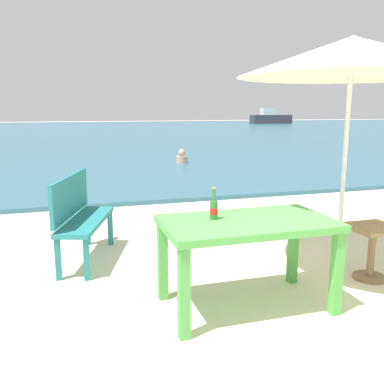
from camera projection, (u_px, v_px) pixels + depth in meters
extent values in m
plane|color=beige|center=(345.00, 365.00, 2.73)|extent=(120.00, 120.00, 0.00)
cube|color=#2D6075|center=(88.00, 132.00, 30.89)|extent=(120.00, 50.00, 0.08)
cube|color=#4C9E47|center=(247.00, 223.00, 3.42)|extent=(1.40, 0.80, 0.06)
cube|color=#4C9E47|center=(184.00, 293.00, 2.99)|extent=(0.08, 0.08, 0.70)
cube|color=#4C9E47|center=(337.00, 274.00, 3.36)|extent=(0.08, 0.08, 0.70)
cube|color=#4C9E47|center=(163.00, 261.00, 3.63)|extent=(0.08, 0.08, 0.70)
cube|color=#4C9E47|center=(293.00, 247.00, 4.00)|extent=(0.08, 0.08, 0.70)
cylinder|color=#2D662D|center=(214.00, 210.00, 3.42)|extent=(0.06, 0.06, 0.16)
cone|color=#2D662D|center=(214.00, 201.00, 3.40)|extent=(0.06, 0.06, 0.03)
cylinder|color=#2D662D|center=(214.00, 194.00, 3.39)|extent=(0.03, 0.03, 0.09)
cylinder|color=red|center=(214.00, 211.00, 3.42)|extent=(0.07, 0.07, 0.05)
cylinder|color=gold|center=(214.00, 188.00, 3.38)|extent=(0.03, 0.03, 0.01)
cylinder|color=silver|center=(345.00, 163.00, 3.98)|extent=(0.04, 0.04, 2.30)
cone|color=silver|center=(352.00, 57.00, 3.79)|extent=(2.10, 2.10, 0.36)
cube|color=olive|center=(374.00, 228.00, 4.04)|extent=(0.44, 0.44, 0.04)
cylinder|color=olive|center=(371.00, 255.00, 4.09)|extent=(0.07, 0.07, 0.50)
cylinder|color=olive|center=(369.00, 277.00, 4.14)|extent=(0.32, 0.32, 0.03)
cube|color=#237275|center=(86.00, 221.00, 4.56)|extent=(0.71, 1.25, 0.05)
cube|color=#237275|center=(70.00, 196.00, 4.51)|extent=(0.41, 1.15, 0.44)
cube|color=#237275|center=(87.00, 259.00, 4.07)|extent=(0.06, 0.06, 0.42)
cube|color=#237275|center=(110.00, 228.00, 5.15)|extent=(0.06, 0.06, 0.42)
cube|color=#237275|center=(58.00, 259.00, 4.07)|extent=(0.06, 0.06, 0.42)
cube|color=#237275|center=(88.00, 228.00, 5.15)|extent=(0.06, 0.06, 0.42)
cylinder|color=tan|center=(182.00, 160.00, 12.47)|extent=(0.34, 0.34, 0.20)
sphere|color=tan|center=(182.00, 153.00, 12.43)|extent=(0.21, 0.21, 0.21)
cube|color=#38383F|center=(271.00, 119.00, 47.68)|extent=(4.74, 1.29, 0.97)
cube|color=silver|center=(268.00, 112.00, 47.39)|extent=(1.51, 0.97, 0.75)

